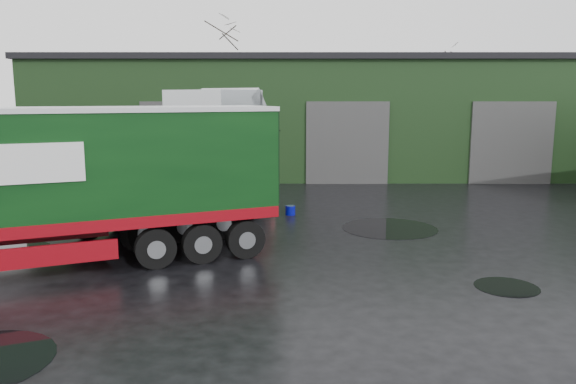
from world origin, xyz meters
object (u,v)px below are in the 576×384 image
object	(u,v)px
trailer_left	(13,190)
wash_bucket	(290,210)
warehouse	(337,115)
tree_back_a	(221,90)
hero_tractor	(175,159)
tree_back_b	(430,103)

from	to	relation	value
trailer_left	wash_bucket	bearing A→B (deg)	-68.15
warehouse	tree_back_a	size ratio (longest dim) A/B	3.41
warehouse	trailer_left	bearing A→B (deg)	-115.41
hero_tractor	tree_back_b	distance (m)	29.37
wash_bucket	tree_back_a	size ratio (longest dim) A/B	0.04
warehouse	tree_back_b	size ratio (longest dim) A/B	4.32
warehouse	tree_back_a	xyz separation A→B (m)	(-8.00, 10.00, 1.59)
warehouse	hero_tractor	world-z (taller)	warehouse
wash_bucket	tree_back_b	bearing A→B (deg)	65.20
hero_tractor	trailer_left	distance (m)	5.41
hero_tractor	trailer_left	xyz separation A→B (m)	(-3.00, -4.50, -0.24)
hero_tractor	tree_back_a	xyz separation A→B (m)	(-1.50, 25.50, 2.49)
trailer_left	wash_bucket	distance (m)	9.60
wash_bucket	tree_back_b	world-z (taller)	tree_back_b
trailer_left	tree_back_a	bearing A→B (deg)	-25.69
tree_back_a	tree_back_b	size ratio (longest dim) A/B	1.27
wash_bucket	tree_back_a	xyz separation A→B (m)	(-5.20, 23.38, 4.58)
warehouse	hero_tractor	bearing A→B (deg)	-112.75
hero_tractor	trailer_left	size ratio (longest dim) A/B	0.56
warehouse	trailer_left	size ratio (longest dim) A/B	2.50
wash_bucket	tree_back_a	distance (m)	24.38
hero_tractor	tree_back_b	xyz separation A→B (m)	(14.50, 25.50, 1.49)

